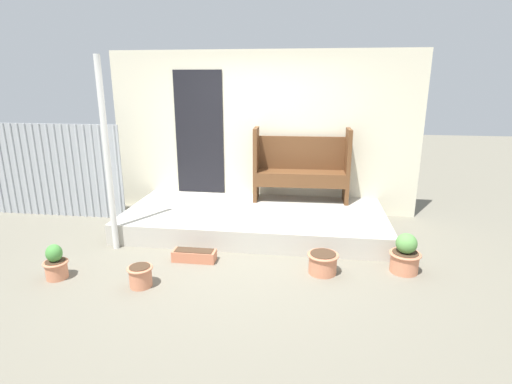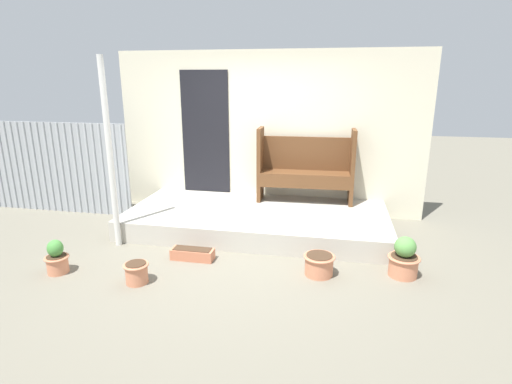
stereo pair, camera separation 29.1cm
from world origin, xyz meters
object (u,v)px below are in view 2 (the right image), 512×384
support_post (110,156)px  flower_pot_right (319,264)px  bench (305,165)px  flower_pot_left (57,259)px  flower_pot_far_right (404,259)px  planter_box_rect (193,254)px  flower_pot_middle (137,272)px

support_post → flower_pot_right: size_ratio=6.72×
bench → flower_pot_right: 2.07m
flower_pot_left → flower_pot_far_right: 3.96m
bench → flower_pot_left: size_ratio=3.67×
flower_pot_left → planter_box_rect: 1.55m
planter_box_rect → bench: bearing=55.7°
bench → flower_pot_middle: 3.06m
flower_pot_far_right → support_post: bearing=177.2°
bench → flower_pot_middle: bench is taller
support_post → flower_pot_far_right: 3.77m
support_post → flower_pot_far_right: support_post is taller
support_post → bench: size_ratio=1.65×
bench → flower_pot_far_right: (1.26, -1.75, -0.66)m
planter_box_rect → flower_pot_middle: bearing=-120.0°
planter_box_rect → flower_pot_right: bearing=-3.8°
flower_pot_far_right → planter_box_rect: size_ratio=0.89×
flower_pot_right → planter_box_rect: 1.56m
flower_pot_far_right → planter_box_rect: flower_pot_far_right is taller
bench → flower_pot_left: bench is taller
bench → flower_pot_left: (-2.63, -2.44, -0.69)m
flower_pot_left → flower_pot_far_right: flower_pot_far_right is taller
flower_pot_left → flower_pot_middle: 1.01m
flower_pot_right → support_post: bearing=172.9°
support_post → bench: bearing=33.6°
bench → flower_pot_right: size_ratio=4.08×
flower_pot_left → planter_box_rect: (1.40, 0.64, -0.11)m
flower_pot_left → flower_pot_far_right: size_ratio=0.86×
support_post → flower_pot_left: size_ratio=6.04×
bench → planter_box_rect: 2.32m
flower_pot_right → flower_pot_far_right: (0.94, 0.16, 0.07)m
flower_pot_right → planter_box_rect: flower_pot_right is taller
flower_pot_far_right → planter_box_rect: 2.50m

